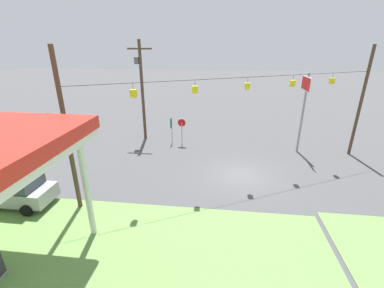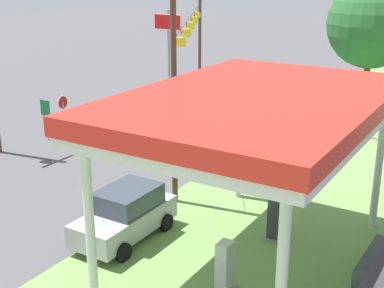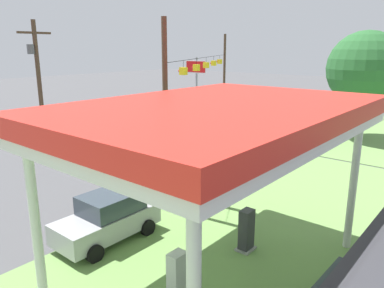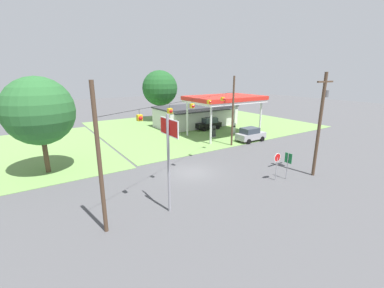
{
  "view_description": "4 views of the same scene",
  "coord_description": "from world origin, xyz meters",
  "px_view_note": "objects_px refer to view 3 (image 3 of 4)",
  "views": [
    {
      "loc": [
        1.52,
        16.7,
        8.78
      ],
      "look_at": [
        3.38,
        1.21,
        2.71
      ],
      "focal_mm": 24.0,
      "sensor_mm": 36.0,
      "label": 1
    },
    {
      "loc": [
        26.92,
        16.55,
        9.55
      ],
      "look_at": [
        5.93,
        3.7,
        1.38
      ],
      "focal_mm": 50.0,
      "sensor_mm": 36.0,
      "label": 2
    },
    {
      "loc": [
        21.47,
        16.55,
        7.52
      ],
      "look_at": [
        3.13,
        1.3,
        1.36
      ],
      "focal_mm": 35.0,
      "sensor_mm": 36.0,
      "label": 3
    },
    {
      "loc": [
        -12.54,
        -19.04,
        9.14
      ],
      "look_at": [
        2.94,
        4.47,
        1.32
      ],
      "focal_mm": 24.0,
      "sensor_mm": 36.0,
      "label": 4
    }
  ],
  "objects_px": {
    "tree_west_verge": "(365,69)",
    "utility_pole_main": "(39,85)",
    "gas_station_canopy": "(218,119)",
    "fuel_pump_far": "(177,279)",
    "fuel_pump_near": "(246,232)",
    "stop_sign_roadside": "(102,128)",
    "route_sign": "(87,131)",
    "stop_sign_overhead": "(196,79)",
    "car_at_pumps_front": "(108,217)"
  },
  "relations": [
    {
      "from": "fuel_pump_near",
      "to": "car_at_pumps_front",
      "type": "distance_m",
      "value": 5.46
    },
    {
      "from": "fuel_pump_near",
      "to": "utility_pole_main",
      "type": "distance_m",
      "value": 17.24
    },
    {
      "from": "stop_sign_roadside",
      "to": "stop_sign_overhead",
      "type": "xyz_separation_m",
      "value": [
        -10.24,
        0.52,
        2.99
      ]
    },
    {
      "from": "fuel_pump_near",
      "to": "stop_sign_roadside",
      "type": "bearing_deg",
      "value": -108.42
    },
    {
      "from": "stop_sign_overhead",
      "to": "route_sign",
      "type": "distance_m",
      "value": 11.73
    },
    {
      "from": "fuel_pump_near",
      "to": "stop_sign_roadside",
      "type": "distance_m",
      "value": 16.37
    },
    {
      "from": "gas_station_canopy",
      "to": "fuel_pump_far",
      "type": "distance_m",
      "value": 4.99
    },
    {
      "from": "gas_station_canopy",
      "to": "car_at_pumps_front",
      "type": "relative_size",
      "value": 2.54
    },
    {
      "from": "stop_sign_overhead",
      "to": "utility_pole_main",
      "type": "bearing_deg",
      "value": -6.64
    },
    {
      "from": "gas_station_canopy",
      "to": "stop_sign_overhead",
      "type": "bearing_deg",
      "value": -139.19
    },
    {
      "from": "fuel_pump_near",
      "to": "utility_pole_main",
      "type": "xyz_separation_m",
      "value": [
        -1.25,
        -16.63,
        4.37
      ]
    },
    {
      "from": "tree_west_verge",
      "to": "route_sign",
      "type": "bearing_deg",
      "value": -37.49
    },
    {
      "from": "gas_station_canopy",
      "to": "tree_west_verge",
      "type": "xyz_separation_m",
      "value": [
        -23.66,
        -2.36,
        0.45
      ]
    },
    {
      "from": "stop_sign_roadside",
      "to": "route_sign",
      "type": "relative_size",
      "value": 1.04
    },
    {
      "from": "fuel_pump_far",
      "to": "utility_pole_main",
      "type": "bearing_deg",
      "value": -107.21
    },
    {
      "from": "fuel_pump_near",
      "to": "stop_sign_roadside",
      "type": "xyz_separation_m",
      "value": [
        -5.16,
        -15.51,
        1.02
      ]
    },
    {
      "from": "route_sign",
      "to": "utility_pole_main",
      "type": "xyz_separation_m",
      "value": [
        2.87,
        -0.79,
        3.46
      ]
    },
    {
      "from": "gas_station_canopy",
      "to": "utility_pole_main",
      "type": "relative_size",
      "value": 1.16
    },
    {
      "from": "fuel_pump_near",
      "to": "utility_pole_main",
      "type": "bearing_deg",
      "value": -94.31
    },
    {
      "from": "fuel_pump_far",
      "to": "car_at_pumps_front",
      "type": "height_order",
      "value": "car_at_pumps_front"
    },
    {
      "from": "fuel_pump_far",
      "to": "stop_sign_overhead",
      "type": "relative_size",
      "value": 0.25
    },
    {
      "from": "car_at_pumps_front",
      "to": "stop_sign_roadside",
      "type": "xyz_separation_m",
      "value": [
        -7.94,
        -10.81,
        0.84
      ]
    },
    {
      "from": "route_sign",
      "to": "tree_west_verge",
      "type": "relative_size",
      "value": 0.27
    },
    {
      "from": "route_sign",
      "to": "gas_station_canopy",
      "type": "bearing_deg",
      "value": 69.04
    },
    {
      "from": "fuel_pump_near",
      "to": "stop_sign_overhead",
      "type": "distance_m",
      "value": 21.86
    },
    {
      "from": "stop_sign_roadside",
      "to": "utility_pole_main",
      "type": "height_order",
      "value": "utility_pole_main"
    },
    {
      "from": "fuel_pump_near",
      "to": "utility_pole_main",
      "type": "relative_size",
      "value": 0.18
    },
    {
      "from": "tree_west_verge",
      "to": "utility_pole_main",
      "type": "bearing_deg",
      "value": -34.91
    },
    {
      "from": "fuel_pump_near",
      "to": "route_sign",
      "type": "xyz_separation_m",
      "value": [
        -4.12,
        -15.85,
        0.91
      ]
    },
    {
      "from": "stop_sign_roadside",
      "to": "stop_sign_overhead",
      "type": "distance_m",
      "value": 10.68
    },
    {
      "from": "gas_station_canopy",
      "to": "car_at_pumps_front",
      "type": "distance_m",
      "value": 6.5
    },
    {
      "from": "fuel_pump_far",
      "to": "utility_pole_main",
      "type": "distance_m",
      "value": 17.95
    },
    {
      "from": "gas_station_canopy",
      "to": "fuel_pump_far",
      "type": "xyz_separation_m",
      "value": [
        1.95,
        -0.0,
        -4.59
      ]
    },
    {
      "from": "fuel_pump_near",
      "to": "gas_station_canopy",
      "type": "bearing_deg",
      "value": 0.04
    },
    {
      "from": "stop_sign_roadside",
      "to": "tree_west_verge",
      "type": "relative_size",
      "value": 0.28
    },
    {
      "from": "stop_sign_roadside",
      "to": "utility_pole_main",
      "type": "bearing_deg",
      "value": 163.91
    },
    {
      "from": "car_at_pumps_front",
      "to": "fuel_pump_near",
      "type": "bearing_deg",
      "value": 120.33
    },
    {
      "from": "route_sign",
      "to": "tree_west_verge",
      "type": "bearing_deg",
      "value": 142.51
    },
    {
      "from": "fuel_pump_far",
      "to": "route_sign",
      "type": "xyz_separation_m",
      "value": [
        -8.02,
        -15.85,
        0.91
      ]
    },
    {
      "from": "fuel_pump_far",
      "to": "car_at_pumps_front",
      "type": "bearing_deg",
      "value": -103.41
    },
    {
      "from": "fuel_pump_near",
      "to": "tree_west_verge",
      "type": "relative_size",
      "value": 0.19
    },
    {
      "from": "stop_sign_roadside",
      "to": "fuel_pump_near",
      "type": "bearing_deg",
      "value": -108.42
    },
    {
      "from": "stop_sign_roadside",
      "to": "fuel_pump_far",
      "type": "bearing_deg",
      "value": -120.3
    },
    {
      "from": "stop_sign_overhead",
      "to": "fuel_pump_near",
      "type": "bearing_deg",
      "value": 44.21
    },
    {
      "from": "gas_station_canopy",
      "to": "utility_pole_main",
      "type": "height_order",
      "value": "utility_pole_main"
    },
    {
      "from": "car_at_pumps_front",
      "to": "tree_west_verge",
      "type": "bearing_deg",
      "value": 174.26
    },
    {
      "from": "fuel_pump_far",
      "to": "utility_pole_main",
      "type": "xyz_separation_m",
      "value": [
        -5.15,
        -16.63,
        4.37
      ]
    },
    {
      "from": "stop_sign_overhead",
      "to": "tree_west_verge",
      "type": "xyz_separation_m",
      "value": [
        -6.31,
        12.63,
        1.03
      ]
    },
    {
      "from": "utility_pole_main",
      "to": "fuel_pump_near",
      "type": "bearing_deg",
      "value": 85.69
    },
    {
      "from": "stop_sign_roadside",
      "to": "route_sign",
      "type": "bearing_deg",
      "value": 161.88
    }
  ]
}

